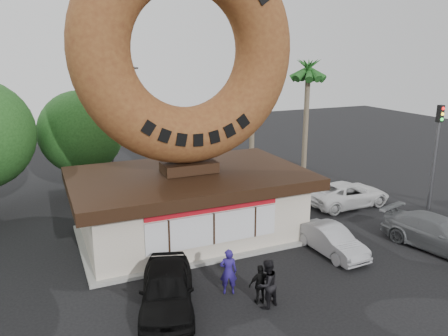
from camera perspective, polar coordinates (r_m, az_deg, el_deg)
The scene contains 15 objects.
ground at distance 17.27m, azimuth 2.52°, elevation -16.19°, with size 90.00×90.00×0.00m, color black.
donut_shop at distance 21.53m, azimuth -4.47°, elevation -4.49°, with size 11.20×7.20×3.80m.
giant_donut at distance 20.31m, azimuth -4.91°, elevation 15.10°, with size 10.37×10.37×2.64m, color brown.
tree_mid at distance 28.76m, azimuth -18.19°, elevation 4.43°, with size 5.20×5.20×6.63m.
palm_near at distance 30.65m, azimuth 3.82°, elevation 14.02°, with size 2.60×2.60×9.75m.
palm_far at distance 31.19m, azimuth 10.95°, elevation 12.10°, with size 2.60×2.60×8.75m.
street_lamp at distance 29.93m, azimuth -14.37°, elevation 6.00°, with size 2.11×0.20×8.00m.
traffic_signal at distance 27.31m, azimuth 25.99°, elevation 2.79°, with size 0.30×0.38×6.07m.
person_left at distance 16.91m, azimuth 0.58°, elevation -13.36°, with size 0.66×0.43×1.81m, color navy.
person_center at distance 16.18m, azimuth 5.63°, elevation -14.82°, with size 0.89×0.69×1.83m, color black.
person_right at distance 16.44m, azimuth 4.79°, elevation -14.90°, with size 0.89×0.37×1.52m, color black.
car_black at distance 16.20m, azimuth -7.45°, elevation -15.34°, with size 1.87×4.64×1.58m, color black.
car_silver at distance 20.68m, azimuth 13.81°, elevation -9.12°, with size 1.35×3.86×1.27m, color #939397.
car_grey at distance 22.73m, azimuth 26.23°, elevation -7.71°, with size 2.12×5.22×1.51m, color slate.
car_white at distance 27.02m, azimuth 15.88°, elevation -3.29°, with size 2.36×5.12×1.42m, color silver.
Camera 1 is at (-6.58, -13.22, 8.96)m, focal length 35.00 mm.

